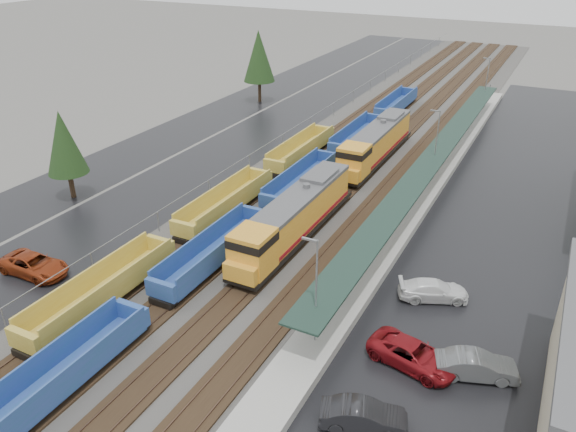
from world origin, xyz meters
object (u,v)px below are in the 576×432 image
(locomotive_lead, at_px, (293,218))
(parked_car_east_a, at_px, (364,416))
(well_string_blue, at_px, (263,212))
(parked_car_east_b, at_px, (413,355))
(parked_car_east_e, at_px, (476,366))
(well_string_yellow, at_px, (102,291))
(parked_car_west_c, at_px, (34,265))
(locomotive_trail, at_px, (375,144))
(parked_car_east_c, at_px, (433,290))

(locomotive_lead, bearing_deg, parked_car_east_a, -52.82)
(locomotive_lead, distance_m, parked_car_east_a, 20.80)
(parked_car_east_a, bearing_deg, well_string_blue, 22.73)
(well_string_blue, xyz_separation_m, parked_car_east_b, (17.53, -12.45, -0.35))
(parked_car_east_b, height_order, parked_car_east_e, parked_car_east_e)
(locomotive_lead, distance_m, well_string_yellow, 16.54)
(well_string_yellow, xyz_separation_m, parked_car_east_a, (20.53, -2.10, -0.37))
(parked_car_west_c, bearing_deg, parked_car_east_e, -84.23)
(locomotive_trail, height_order, parked_car_east_e, locomotive_trail)
(well_string_yellow, xyz_separation_m, well_string_blue, (4.00, 16.38, -0.01))
(locomotive_lead, height_order, locomotive_trail, same)
(parked_car_west_c, distance_m, parked_car_east_a, 28.42)
(locomotive_trail, xyz_separation_m, well_string_blue, (-4.00, -19.05, -1.19))
(well_string_blue, xyz_separation_m, parked_car_east_e, (21.20, -11.74, -0.33))
(locomotive_trail, height_order, parked_car_east_b, locomotive_trail)
(well_string_blue, xyz_separation_m, parked_car_east_a, (16.53, -18.47, -0.36))
(well_string_blue, distance_m, parked_car_east_e, 24.24)
(parked_car_west_c, height_order, parked_car_east_e, parked_car_east_e)
(parked_car_east_c, distance_m, parked_car_east_e, 8.11)
(well_string_blue, xyz_separation_m, parked_car_west_c, (-11.75, -15.72, -0.34))
(well_string_yellow, distance_m, parked_car_west_c, 7.79)
(locomotive_lead, xyz_separation_m, parked_car_east_b, (13.53, -10.50, -1.54))
(well_string_yellow, bearing_deg, parked_car_west_c, 175.13)
(locomotive_trail, xyz_separation_m, well_string_yellow, (-8.00, -35.43, -1.17))
(parked_car_east_a, bearing_deg, locomotive_trail, -0.63)
(locomotive_lead, height_order, well_string_blue, locomotive_lead)
(well_string_blue, bearing_deg, well_string_yellow, -103.72)
(well_string_yellow, relative_size, parked_car_east_e, 16.14)
(parked_car_east_e, bearing_deg, parked_car_east_b, 81.24)
(parked_car_east_e, bearing_deg, parked_car_west_c, 77.18)
(well_string_yellow, height_order, parked_car_east_e, well_string_yellow)
(well_string_yellow, bearing_deg, parked_car_east_a, -5.83)
(parked_car_east_a, bearing_deg, well_string_yellow, 65.08)
(locomotive_lead, distance_m, parked_car_east_e, 19.85)
(well_string_yellow, relative_size, well_string_blue, 0.83)
(parked_car_east_c, bearing_deg, locomotive_lead, 53.28)
(locomotive_lead, height_order, parked_car_east_a, locomotive_lead)
(locomotive_lead, relative_size, well_string_blue, 0.20)
(parked_car_east_e, bearing_deg, well_string_yellow, 80.73)
(parked_car_east_c, bearing_deg, parked_car_west_c, 86.71)
(parked_car_east_a, height_order, parked_car_east_c, parked_car_east_a)
(locomotive_trail, bearing_deg, parked_car_east_c, -61.62)
(well_string_blue, bearing_deg, parked_car_west_c, -126.79)
(well_string_blue, relative_size, parked_car_east_b, 16.84)
(locomotive_trail, bearing_deg, well_string_blue, -101.86)
(well_string_yellow, xyz_separation_m, parked_car_east_c, (20.91, 11.52, -0.42))
(parked_car_east_a, relative_size, parked_car_east_c, 0.94)
(locomotive_trail, distance_m, parked_car_east_a, 39.59)
(locomotive_lead, bearing_deg, parked_car_west_c, -138.85)
(well_string_blue, relative_size, parked_car_west_c, 16.50)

